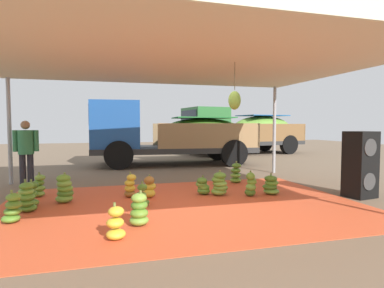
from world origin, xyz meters
TOP-DOWN VIEW (x-y plane):
  - ground_plane at (0.00, 3.00)m, footprint 40.00×40.00m
  - tarp_orange at (0.00, 0.00)m, footprint 6.76×4.67m
  - tent_canopy at (0.01, -0.09)m, footprint 8.00×7.00m
  - banana_bunch_0 at (2.08, 0.41)m, footprint 0.47×0.47m
  - banana_bunch_1 at (-2.77, 0.24)m, footprint 0.39×0.42m
  - banana_bunch_2 at (-0.93, 0.93)m, footprint 0.34×0.33m
  - banana_bunch_3 at (0.63, 0.78)m, footprint 0.40×0.37m
  - banana_bunch_4 at (-2.21, 0.80)m, footprint 0.43×0.43m
  - banana_bunch_5 at (-0.54, 0.82)m, footprint 0.38×0.39m
  - banana_bunch_6 at (-2.81, 1.50)m, footprint 0.35×0.37m
  - banana_bunch_7 at (0.95, 0.61)m, footprint 0.48×0.45m
  - banana_bunch_8 at (-0.95, -1.02)m, footprint 0.38×0.38m
  - banana_bunch_9 at (-2.84, -0.37)m, footprint 0.38×0.35m
  - banana_bunch_10 at (-2.79, 0.63)m, footprint 0.42×0.42m
  - banana_bunch_11 at (-1.31, -1.54)m, footprint 0.34×0.34m
  - banana_bunch_12 at (1.90, 1.92)m, footprint 0.42×0.42m
  - banana_bunch_13 at (1.56, 0.34)m, footprint 0.31×0.31m
  - banana_bunch_14 at (-0.77, 0.10)m, footprint 0.32×0.31m
  - cargo_truck_main at (0.94, 6.34)m, footprint 6.25×2.91m
  - cargo_truck_far at (5.55, 9.77)m, footprint 6.58×3.21m
  - worker_0 at (-3.36, 2.98)m, footprint 0.60×0.37m
  - speaker_stack at (3.78, -0.31)m, footprint 0.63×0.58m

SIDE VIEW (x-z plane):
  - ground_plane at x=0.00m, z-range 0.00..0.00m
  - tarp_orange at x=0.00m, z-range 0.00..0.01m
  - banana_bunch_3 at x=0.63m, z-range -0.02..0.40m
  - banana_bunch_0 at x=2.08m, z-range -0.03..0.44m
  - banana_bunch_14 at x=-0.77m, z-range -0.03..0.44m
  - banana_bunch_11 at x=-1.31m, z-range -0.03..0.46m
  - banana_bunch_5 at x=-0.54m, z-range -0.02..0.46m
  - banana_bunch_10 at x=-2.79m, z-range -0.03..0.48m
  - banana_bunch_9 at x=-2.84m, z-range -0.03..0.48m
  - banana_bunch_6 at x=-2.81m, z-range -0.03..0.49m
  - banana_bunch_8 at x=-0.95m, z-range -0.03..0.50m
  - banana_bunch_2 at x=-0.93m, z-range -0.03..0.51m
  - banana_bunch_7 at x=0.95m, z-range -0.03..0.52m
  - banana_bunch_13 at x=1.56m, z-range -0.03..0.53m
  - banana_bunch_12 at x=1.90m, z-range -0.04..0.54m
  - banana_bunch_1 at x=-2.77m, z-range -0.04..0.55m
  - banana_bunch_4 at x=-2.21m, z-range -0.03..0.57m
  - speaker_stack at x=3.78m, z-range 0.00..1.40m
  - worker_0 at x=-3.36m, z-range 0.14..1.78m
  - cargo_truck_main at x=0.94m, z-range 0.01..2.41m
  - cargo_truck_far at x=5.55m, z-range 0.06..2.46m
  - tent_canopy at x=0.01m, z-range 1.32..4.13m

